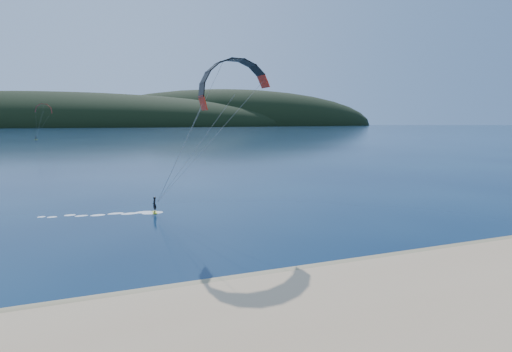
# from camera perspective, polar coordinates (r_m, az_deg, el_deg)

# --- Properties ---
(ground) EXTENTS (1800.00, 1800.00, 0.00)m
(ground) POSITION_cam_1_polar(r_m,az_deg,el_deg) (19.12, 4.11, -19.23)
(ground) COLOR #071733
(ground) RESTS_ON ground
(wet_sand) EXTENTS (220.00, 2.50, 0.10)m
(wet_sand) POSITION_cam_1_polar(r_m,az_deg,el_deg) (22.87, -0.94, -14.43)
(wet_sand) COLOR olive
(wet_sand) RESTS_ON ground
(headland) EXTENTS (1200.00, 310.00, 140.00)m
(headland) POSITION_cam_1_polar(r_m,az_deg,el_deg) (760.73, -21.14, 6.36)
(headland) COLOR black
(headland) RESTS_ON ground
(kitesurfer_near) EXTENTS (20.32, 8.19, 13.78)m
(kitesurfer_near) POSITION_cam_1_polar(r_m,az_deg,el_deg) (36.08, -4.00, 10.13)
(kitesurfer_near) COLOR #CCD318
(kitesurfer_near) RESTS_ON ground
(kitesurfer_far) EXTENTS (8.81, 5.34, 15.39)m
(kitesurfer_far) POSITION_cam_1_polar(r_m,az_deg,el_deg) (219.76, -27.16, 7.85)
(kitesurfer_far) COLOR #CCD318
(kitesurfer_far) RESTS_ON ground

